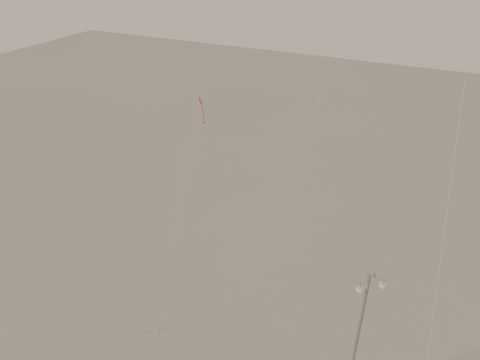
% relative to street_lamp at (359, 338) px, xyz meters
% --- Properties ---
extents(street_lamp, '(1.61, 0.66, 9.36)m').
position_rel_street_lamp_xyz_m(street_lamp, '(0.00, 0.00, 0.00)').
color(street_lamp, gray).
rests_on(street_lamp, ground).
extents(kite_3, '(4.34, 1.76, 16.95)m').
position_rel_street_lamp_xyz_m(kite_3, '(-11.01, 0.56, 7.54)').
color(kite_3, maroon).
rests_on(kite_3, ground).
extents(kite_4, '(2.32, 11.27, 23.77)m').
position_rel_street_lamp_xyz_m(kite_4, '(2.32, 7.45, 13.36)').
color(kite_4, black).
rests_on(kite_4, ground).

